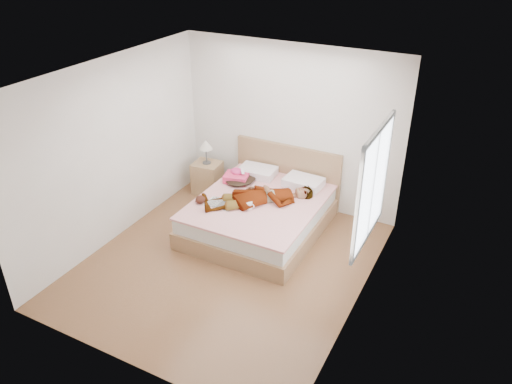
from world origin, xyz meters
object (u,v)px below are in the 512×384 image
phone (243,172)px  towel (237,176)px  woman (260,194)px  bed (262,211)px  nightstand (207,175)px  magazine (220,204)px  coffee_mug (249,205)px  plush_toy (201,199)px

phone → towel: size_ratio=0.23×
phone → towel: 0.15m
woman → bed: bearing=147.0°
phone → woman: bearing=-78.6°
bed → nightstand: (-1.33, 0.57, 0.04)m
bed → magazine: bearing=-135.2°
phone → bed: bearing=-72.2°
phone → coffee_mug: bearing=-94.5°
coffee_mug → nightstand: bearing=144.6°
coffee_mug → phone: bearing=125.4°
towel → plush_toy: 0.85m
magazine → nightstand: nightstand is taller
towel → coffee_mug: bearing=-48.7°
woman → nightstand: 1.53m
towel → plush_toy: size_ratio=2.01×
plush_toy → nightstand: bearing=118.7°
towel → magazine: bearing=-78.4°
towel → plush_toy: (-0.12, -0.84, -0.02)m
phone → nightstand: (-0.84, 0.27, -0.37)m
towel → woman: bearing=-33.3°
plush_toy → nightstand: (-0.60, 1.10, -0.25)m
towel → coffee_mug: size_ratio=3.16×
plush_toy → nightstand: nightstand is taller
towel → nightstand: 0.82m
plush_toy → magazine: bearing=16.9°
towel → plush_toy: bearing=-98.2°
phone → bed: bed is taller
coffee_mug → nightstand: 1.63m
bed → coffee_mug: (-0.02, -0.36, 0.29)m
magazine → nightstand: bearing=130.8°
phone → nightstand: bearing=122.5°
magazine → towel: bearing=101.6°
phone → plush_toy: (-0.23, -0.84, -0.12)m
towel → bed: bearing=-27.3°
plush_toy → nightstand: 1.28m
woman → phone: bearing=-168.6°
towel → coffee_mug: towel is taller
woman → nightstand: size_ratio=1.74×
coffee_mug → nightstand: nightstand is taller
phone → magazine: bearing=-126.8°
phone → towel: bearing=138.8°
woman → magazine: 0.59m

